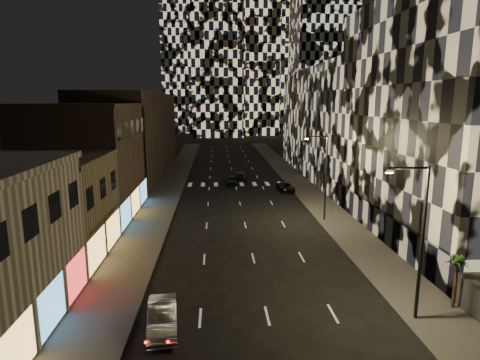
{
  "coord_description": "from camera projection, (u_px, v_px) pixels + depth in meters",
  "views": [
    {
      "loc": [
        -2.96,
        -10.82,
        12.58
      ],
      "look_at": [
        -0.92,
        22.72,
        6.0
      ],
      "focal_mm": 30.0,
      "sensor_mm": 36.0,
      "label": 1
    }
  ],
  "objects": [
    {
      "name": "retail_tan",
      "position": [
        41.0,
        211.0,
        31.98
      ],
      "size": [
        10.0,
        10.0,
        8.0
      ],
      "primitive_type": "cube",
      "color": "olive",
      "rests_on": "ground"
    },
    {
      "name": "retail_filler_left",
      "position": [
        135.0,
        134.0,
        69.6
      ],
      "size": [
        10.0,
        40.0,
        14.0
      ],
      "primitive_type": "cube",
      "color": "#4D3B2B",
      "rests_on": "ground"
    },
    {
      "name": "midrise_right",
      "position": [
        469.0,
        119.0,
        36.26
      ],
      "size": [
        16.0,
        25.0,
        22.0
      ],
      "primitive_type": "cube",
      "color": "#232326",
      "rests_on": "ground"
    },
    {
      "name": "palm_tree",
      "position": [
        457.0,
        265.0,
        24.13
      ],
      "size": [
        1.71,
        1.71,
        3.38
      ],
      "color": "#47331E",
      "rests_on": "sidewalk_right"
    },
    {
      "name": "curb_right",
      "position": [
        286.0,
        183.0,
        62.62
      ],
      "size": [
        0.2,
        120.0,
        0.15
      ],
      "primitive_type": "cube",
      "color": "#4C4C47",
      "rests_on": "ground"
    },
    {
      "name": "car_dark_oncoming",
      "position": [
        240.0,
        176.0,
        64.63
      ],
      "size": [
        2.76,
        5.36,
        1.49
      ],
      "primitive_type": "imported",
      "rotation": [
        0.0,
        0.0,
        3.0
      ],
      "color": "black",
      "rests_on": "ground"
    },
    {
      "name": "streetlight_far",
      "position": [
        324.0,
        172.0,
        42.04
      ],
      "size": [
        2.55,
        0.25,
        9.0
      ],
      "color": "black",
      "rests_on": "sidewalk_right"
    },
    {
      "name": "retail_brown",
      "position": [
        88.0,
        163.0,
        43.84
      ],
      "size": [
        10.0,
        15.0,
        12.0
      ],
      "primitive_type": "cube",
      "color": "#4D3B2B",
      "rests_on": "ground"
    },
    {
      "name": "midrise_filler_right",
      "position": [
        350.0,
        123.0,
        68.48
      ],
      "size": [
        16.0,
        40.0,
        18.0
      ],
      "primitive_type": "cube",
      "color": "#232326",
      "rests_on": "ground"
    },
    {
      "name": "tower_center_low",
      "position": [
        217.0,
        1.0,
        141.07
      ],
      "size": [
        18.0,
        18.0,
        95.0
      ],
      "primitive_type": "cube",
      "color": "black",
      "rests_on": "ground"
    },
    {
      "name": "streetlight_near",
      "position": [
        419.0,
        233.0,
        22.45
      ],
      "size": [
        2.55,
        0.25,
        9.0
      ],
      "color": "black",
      "rests_on": "sidewalk_right"
    },
    {
      "name": "sidewalk_left",
      "position": [
        170.0,
        184.0,
        61.56
      ],
      "size": [
        4.0,
        120.0,
        0.15
      ],
      "primitive_type": "cube",
      "color": "#47443F",
      "rests_on": "ground"
    },
    {
      "name": "sidewalk_right",
      "position": [
        299.0,
        183.0,
        62.75
      ],
      "size": [
        4.0,
        120.0,
        0.15
      ],
      "primitive_type": "cube",
      "color": "#47443F",
      "rests_on": "ground"
    },
    {
      "name": "car_dark_midlane",
      "position": [
        232.0,
        180.0,
        61.57
      ],
      "size": [
        1.89,
        4.16,
        1.39
      ],
      "primitive_type": "imported",
      "rotation": [
        0.0,
        0.0,
        -0.06
      ],
      "color": "black",
      "rests_on": "ground"
    },
    {
      "name": "curb_left",
      "position": [
        184.0,
        184.0,
        61.68
      ],
      "size": [
        0.2,
        120.0,
        0.15
      ],
      "primitive_type": "cube",
      "color": "#4C4C47",
      "rests_on": "ground"
    },
    {
      "name": "car_silver_parked",
      "position": [
        162.0,
        317.0,
        22.36
      ],
      "size": [
        2.09,
        4.69,
        1.49
      ],
      "primitive_type": "imported",
      "rotation": [
        0.0,
        0.0,
        0.11
      ],
      "color": "#97979C",
      "rests_on": "ground"
    },
    {
      "name": "car_dark_rightlane",
      "position": [
        286.0,
        187.0,
        57.22
      ],
      "size": [
        2.26,
        4.38,
        1.18
      ],
      "primitive_type": "imported",
      "rotation": [
        0.0,
        0.0,
        0.07
      ],
      "color": "black",
      "rests_on": "ground"
    },
    {
      "name": "midrise_base",
      "position": [
        379.0,
        222.0,
        37.63
      ],
      "size": [
        0.6,
        25.0,
        3.0
      ],
      "primitive_type": "cube",
      "color": "#383838",
      "rests_on": "ground"
    }
  ]
}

